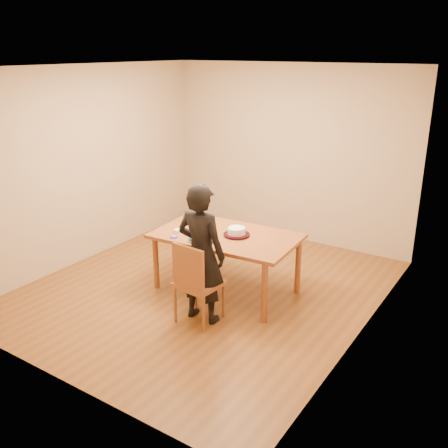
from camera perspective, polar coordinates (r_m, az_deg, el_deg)
The scene contains 16 objects.
room_shell at distance 6.20m, azimuth -0.48°, elevation 5.08°, with size 4.00×4.50×2.70m.
dining_table at distance 6.08m, azimuth 0.26°, elevation -1.38°, with size 1.73×1.03×0.04m, color brown.
dining_chair at distance 5.53m, azimuth -2.85°, elevation -6.80°, with size 0.45×0.45×0.04m, color brown.
cake_plate at distance 6.02m, azimuth 1.45°, elevation -1.24°, with size 0.32×0.32×0.02m, color #AF0B39.
cake at distance 6.01m, azimuth 1.45°, elevation -0.82°, with size 0.22×0.22×0.07m, color white.
frosting_dome at distance 5.99m, azimuth 1.46°, elevation -0.40°, with size 0.21×0.21×0.03m, color white.
frosting_tub at distance 5.83m, azimuth -3.63°, elevation -1.72°, with size 0.08×0.08×0.07m, color white.
frosting_lid at distance 6.00m, azimuth -5.75°, elevation -1.50°, with size 0.10×0.10×0.01m, color #231CB9.
frosting_dollop at distance 6.00m, azimuth -5.75°, elevation -1.38°, with size 0.04×0.04×0.02m, color white.
ramekin_green at distance 6.14m, azimuth -5.28°, elevation -0.81°, with size 0.09×0.09×0.04m, color white.
ramekin_yellow at distance 6.25m, azimuth -3.25°, elevation -0.40°, with size 0.08×0.08×0.04m, color white.
ramekin_multi at distance 6.29m, azimuth -4.62°, elevation -0.31°, with size 0.08×0.08×0.04m, color white.
candy_box_pink at distance 6.61m, azimuth -3.13°, elevation 0.64°, with size 0.12×0.06×0.02m, color #E836AA.
candy_box_green at distance 6.61m, azimuth -3.14°, elevation 0.81°, with size 0.12×0.06×0.02m, color green.
spatula at distance 5.69m, azimuth -3.49°, elevation -2.62°, with size 0.16×0.02×0.01m, color black.
person at distance 5.42m, azimuth -2.63°, elevation -3.42°, with size 0.57×0.38×1.58m, color black.
Camera 1 is at (3.34, -4.65, 2.90)m, focal length 40.00 mm.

